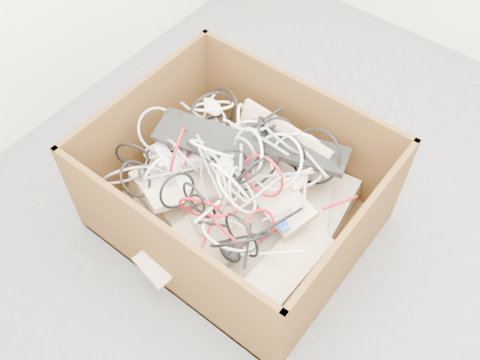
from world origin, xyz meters
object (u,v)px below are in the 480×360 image
Objects in this scene: power_strip_right at (173,168)px; vga_plug at (283,226)px; power_strip_left at (195,158)px; cardboard_box at (235,202)px.

power_strip_right is 5.94× the size of vga_plug.
power_strip_right is (-0.06, -0.08, -0.03)m from power_strip_left.
power_strip_left is at bearing -163.77° from vga_plug.
power_strip_right is (-0.24, -0.12, 0.18)m from cardboard_box.
cardboard_box is at bearing -173.98° from vga_plug.
cardboard_box is 0.38m from vga_plug.
power_strip_left is (-0.18, -0.04, 0.22)m from cardboard_box.
vga_plug is (0.31, -0.09, 0.21)m from cardboard_box.
vga_plug is (0.55, 0.04, 0.03)m from power_strip_right.
power_strip_right is at bearing -154.54° from vga_plug.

